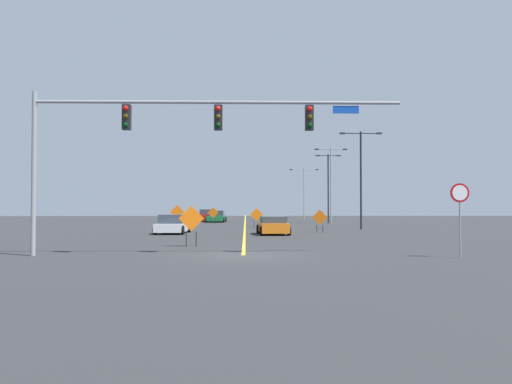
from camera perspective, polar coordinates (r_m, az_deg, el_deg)
ground at (r=21.31m, az=-1.43°, el=-7.12°), size 143.89×143.89×0.00m
road_centre_stripe at (r=61.21m, az=-1.24°, el=-3.38°), size 0.16×79.94×0.01m
traffic_signal_assembly at (r=21.66m, az=-9.58°, el=7.14°), size 15.43×0.44×6.84m
stop_sign at (r=21.68m, az=21.94°, el=-1.41°), size 0.76×0.07×2.97m
street_lamp_near_left at (r=56.28m, az=8.42°, el=1.47°), size 3.57×0.24×8.34m
street_lamp_near_right at (r=43.97m, az=11.71°, el=2.27°), size 3.61×0.24×8.32m
street_lamp_mid_left at (r=58.86m, az=8.12°, el=1.06°), size 2.89×0.24×7.89m
street_lamp_far_left at (r=74.83m, az=5.43°, el=0.41°), size 4.23×0.24×7.38m
construction_sign_left_lane at (r=46.38m, az=0.06°, el=-2.65°), size 1.18×0.14×1.79m
construction_sign_median_far at (r=38.54m, az=7.18°, el=-2.95°), size 1.14×0.21×1.73m
construction_sign_left_shoulder at (r=55.60m, az=-4.84°, el=-2.42°), size 1.19×0.15×1.81m
construction_sign_median_near at (r=25.72m, az=-7.28°, el=-3.21°), size 1.25×0.35×2.06m
construction_sign_right_shoulder at (r=49.18m, az=-8.85°, el=-2.34°), size 1.36×0.17×2.08m
car_red_mid at (r=64.40m, az=-5.60°, el=-2.67°), size 2.26×4.02×1.50m
car_orange_passing at (r=35.87m, az=1.93°, el=-3.80°), size 2.30×3.94×1.29m
car_white_far at (r=37.62m, az=-9.33°, el=-3.61°), size 2.31×4.27×1.39m
car_green_near at (r=61.29m, az=-4.45°, el=-2.78°), size 2.32×4.59×1.38m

